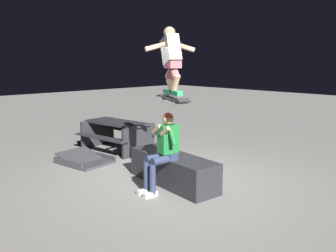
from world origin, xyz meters
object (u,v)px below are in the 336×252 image
(skateboard, at_px, (173,99))
(picnic_table_back, at_px, (117,131))
(ledge_box_main, at_px, (173,170))
(kicker_ramp, at_px, (85,161))
(person_sitting_on_ledge, at_px, (163,148))
(skater_airborne, at_px, (171,57))

(skateboard, bearing_deg, picnic_table_back, -18.80)
(ledge_box_main, relative_size, kicker_ramp, 1.62)
(ledge_box_main, height_order, picnic_table_back, picnic_table_back)
(ledge_box_main, bearing_deg, person_sitting_on_ledge, 109.34)
(skateboard, relative_size, picnic_table_back, 0.55)
(ledge_box_main, bearing_deg, skater_airborne, 129.62)
(skateboard, distance_m, picnic_table_back, 3.46)
(kicker_ramp, bearing_deg, skateboard, -175.88)
(person_sitting_on_ledge, distance_m, skateboard, 0.87)
(ledge_box_main, xyz_separation_m, picnic_table_back, (2.82, -0.77, 0.22))
(skater_airborne, bearing_deg, person_sitting_on_ledge, 53.82)
(picnic_table_back, bearing_deg, person_sitting_on_ledge, 158.76)
(ledge_box_main, bearing_deg, picnic_table_back, -15.21)
(person_sitting_on_ledge, bearing_deg, skater_airborne, -126.18)
(skateboard, bearing_deg, person_sitting_on_ledge, 34.79)
(ledge_box_main, relative_size, picnic_table_back, 1.05)
(skater_airborne, bearing_deg, skateboard, 158.24)
(kicker_ramp, bearing_deg, picnic_table_back, -69.23)
(person_sitting_on_ledge, bearing_deg, kicker_ramp, 2.14)
(skater_airborne, height_order, kicker_ramp, skater_airborne)
(ledge_box_main, xyz_separation_m, skater_airborne, (-0.22, 0.27, 2.05))
(skater_airborne, relative_size, kicker_ramp, 0.93)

